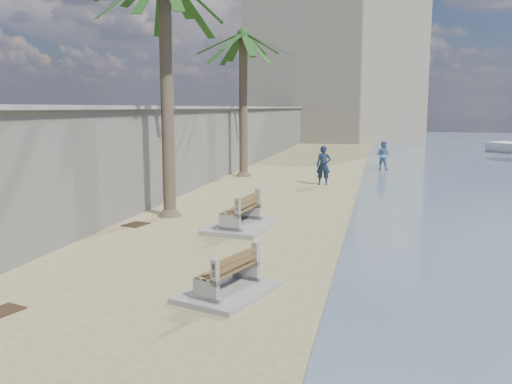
{
  "coord_description": "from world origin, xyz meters",
  "views": [
    {
      "loc": [
        2.88,
        -7.62,
        3.54
      ],
      "look_at": [
        -0.5,
        7.0,
        1.2
      ],
      "focal_mm": 38.0,
      "sensor_mm": 36.0,
      "label": 1
    }
  ],
  "objects": [
    {
      "name": "ground_plane",
      "position": [
        0.0,
        0.0,
        0.0
      ],
      "size": [
        140.0,
        140.0,
        0.0
      ],
      "primitive_type": "plane",
      "color": "#9C8F5F"
    },
    {
      "name": "person_b",
      "position": [
        3.0,
        24.36,
        0.92
      ],
      "size": [
        1.09,
        0.98,
        1.85
      ],
      "primitive_type": "imported",
      "rotation": [
        0.0,
        0.0,
        2.75
      ],
      "color": "#5178A8",
      "rests_on": "ground_plane"
    },
    {
      "name": "seawall",
      "position": [
        -5.2,
        20.0,
        1.75
      ],
      "size": [
        0.45,
        70.0,
        3.5
      ],
      "primitive_type": "cube",
      "color": "gray",
      "rests_on": "ground_plane"
    },
    {
      "name": "debris_b",
      "position": [
        -3.49,
        0.21,
        0.01
      ],
      "size": [
        0.63,
        0.72,
        0.03
      ],
      "primitive_type": "cube",
      "rotation": [
        0.0,
        0.0,
        4.44
      ],
      "color": "#382616",
      "rests_on": "ground_plane"
    },
    {
      "name": "streetlight",
      "position": [
        -5.1,
        12.0,
        6.64
      ],
      "size": [
        0.28,
        0.28,
        5.12
      ],
      "color": "#2D2D33",
      "rests_on": "wall_cap"
    },
    {
      "name": "bench_far",
      "position": [
        -1.08,
        7.51,
        0.43
      ],
      "size": [
        1.86,
        2.53,
        0.99
      ],
      "color": "gray",
      "rests_on": "ground_plane"
    },
    {
      "name": "palm_back",
      "position": [
        -4.07,
        19.56,
        7.07
      ],
      "size": [
        5.0,
        5.0,
        8.08
      ],
      "color": "brown",
      "rests_on": "ground_plane"
    },
    {
      "name": "person_a",
      "position": [
        0.32,
        17.28,
        1.04
      ],
      "size": [
        0.77,
        0.53,
        2.08
      ],
      "primitive_type": "imported",
      "rotation": [
        0.0,
        0.0,
        0.03
      ],
      "color": "#132136",
      "rests_on": "ground_plane"
    },
    {
      "name": "wall_cap",
      "position": [
        -5.2,
        20.0,
        3.55
      ],
      "size": [
        0.8,
        70.0,
        0.12
      ],
      "primitive_type": "cube",
      "color": "gray",
      "rests_on": "seawall"
    },
    {
      "name": "bench_near",
      "position": [
        0.12,
        1.94,
        0.36
      ],
      "size": [
        1.85,
        2.26,
        0.82
      ],
      "color": "gray",
      "rests_on": "ground_plane"
    },
    {
      "name": "debris_c",
      "position": [
        -4.34,
        7.3,
        0.01
      ],
      "size": [
        0.72,
        0.83,
        0.03
      ],
      "primitive_type": "cube",
      "rotation": [
        0.0,
        0.0,
        4.49
      ],
      "color": "#382616",
      "rests_on": "ground_plane"
    },
    {
      "name": "end_building",
      "position": [
        -2.0,
        52.0,
        7.0
      ],
      "size": [
        18.0,
        12.0,
        14.0
      ],
      "primitive_type": "cube",
      "color": "#B7AA93",
      "rests_on": "ground_plane"
    }
  ]
}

